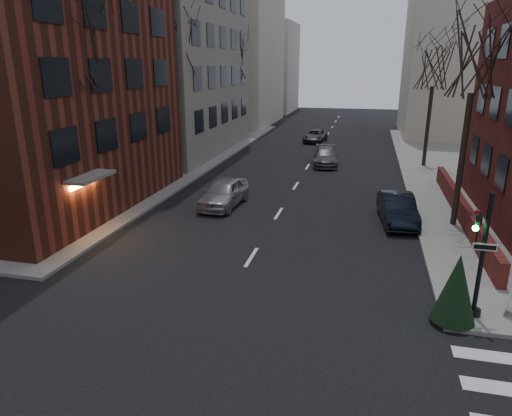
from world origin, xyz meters
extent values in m
cube|color=maroon|center=(9.30, 19.00, 0.65)|extent=(0.35, 16.00, 1.00)
cube|color=beige|center=(-15.00, 55.00, 9.00)|extent=(14.00, 16.00, 18.00)
cube|color=beige|center=(15.00, 50.00, 8.00)|extent=(14.00, 14.00, 16.00)
cube|color=beige|center=(-13.00, 72.00, 7.00)|extent=(10.00, 12.00, 14.00)
cylinder|color=black|center=(8.00, 9.00, 2.15)|extent=(0.14, 0.14, 4.00)
cylinder|color=black|center=(8.00, 9.00, 0.25)|extent=(0.44, 0.44, 0.20)
imported|color=black|center=(7.75, 9.00, 3.00)|extent=(0.16, 0.20, 1.00)
sphere|color=#19FF4C|center=(7.68, 8.95, 3.05)|extent=(0.18, 0.18, 0.18)
cube|color=white|center=(8.00, 8.88, 2.50)|extent=(0.70, 0.03, 0.22)
cylinder|color=#2D231C|center=(-8.80, 14.00, 3.47)|extent=(0.28, 0.28, 6.65)
cylinder|color=#2D231C|center=(-8.80, 26.00, 3.65)|extent=(0.28, 0.28, 7.00)
cylinder|color=#2D231C|center=(-8.80, 40.00, 3.30)|extent=(0.28, 0.28, 6.30)
cylinder|color=#2D231C|center=(8.80, 18.00, 3.30)|extent=(0.28, 0.28, 6.30)
cylinder|color=#2D231C|center=(8.80, 32.00, 3.12)|extent=(0.28, 0.28, 5.95)
cylinder|color=black|center=(-8.20, 22.00, 3.15)|extent=(0.12, 0.12, 6.00)
sphere|color=#FFA54C|center=(-8.20, 22.00, 6.25)|extent=(0.36, 0.36, 0.36)
cylinder|color=black|center=(-8.20, 42.00, 3.15)|extent=(0.12, 0.12, 6.00)
sphere|color=#FFA54C|center=(-8.20, 42.00, 6.25)|extent=(0.36, 0.36, 0.36)
imported|color=black|center=(6.10, 17.99, 0.73)|extent=(2.02, 4.58, 1.46)
imported|color=#A7A6AC|center=(-3.28, 18.64, 0.77)|extent=(2.12, 4.64, 1.54)
imported|color=#45464B|center=(1.27, 30.96, 0.68)|extent=(2.36, 4.84, 1.35)
imported|color=#39393E|center=(-0.80, 42.06, 0.60)|extent=(2.27, 4.46, 1.21)
cone|color=black|center=(7.30, 8.50, 1.25)|extent=(1.74, 1.74, 2.20)
camera|label=1|loc=(4.32, -4.99, 7.74)|focal=32.00mm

